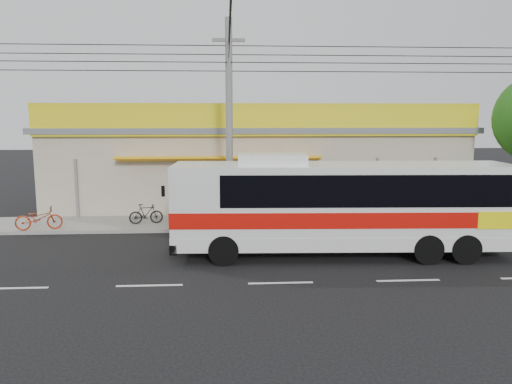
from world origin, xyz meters
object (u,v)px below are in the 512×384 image
motorbike_dark (146,214)px  motorbike_red (39,218)px  utility_pole (229,57)px  coach_bus (347,202)px

motorbike_dark → motorbike_red: bearing=92.1°
utility_pole → motorbike_dark: bearing=159.0°
coach_bus → motorbike_red: 13.33m
motorbike_dark → coach_bus: bearing=-133.3°
motorbike_red → motorbike_dark: size_ratio=1.28×
coach_bus → motorbike_dark: 9.73m
coach_bus → motorbike_red: coach_bus is taller
coach_bus → motorbike_dark: bearing=149.4°
coach_bus → utility_pole: size_ratio=0.36×
coach_bus → motorbike_dark: size_ratio=7.96×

